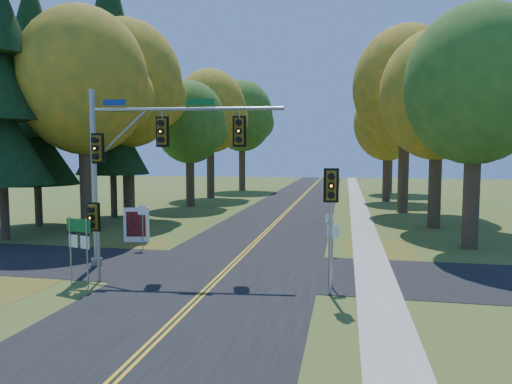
% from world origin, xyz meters
% --- Properties ---
extents(ground, '(160.00, 160.00, 0.00)m').
position_xyz_m(ground, '(0.00, 0.00, 0.00)').
color(ground, '#475E21').
rests_on(ground, ground).
extents(road_main, '(8.00, 160.00, 0.02)m').
position_xyz_m(road_main, '(0.00, 0.00, 0.01)').
color(road_main, black).
rests_on(road_main, ground).
extents(road_cross, '(60.00, 6.00, 0.02)m').
position_xyz_m(road_cross, '(0.00, 2.00, 0.01)').
color(road_cross, black).
rests_on(road_cross, ground).
extents(centerline_left, '(0.10, 160.00, 0.01)m').
position_xyz_m(centerline_left, '(-0.10, 0.00, 0.03)').
color(centerline_left, gold).
rests_on(centerline_left, road_main).
extents(centerline_right, '(0.10, 160.00, 0.01)m').
position_xyz_m(centerline_right, '(0.10, 0.00, 0.03)').
color(centerline_right, gold).
rests_on(centerline_right, road_main).
extents(sidewalk_east, '(1.60, 160.00, 0.06)m').
position_xyz_m(sidewalk_east, '(6.20, 0.00, 0.03)').
color(sidewalk_east, '#9E998E').
rests_on(sidewalk_east, ground).
extents(leaf_patch_w_near, '(4.00, 6.00, 0.00)m').
position_xyz_m(leaf_patch_w_near, '(-6.50, 4.00, 0.01)').
color(leaf_patch_w_near, brown).
rests_on(leaf_patch_w_near, ground).
extents(leaf_patch_e, '(3.50, 8.00, 0.00)m').
position_xyz_m(leaf_patch_e, '(6.80, 6.00, 0.01)').
color(leaf_patch_e, brown).
rests_on(leaf_patch_e, ground).
extents(tree_w_a, '(8.00, 8.00, 14.15)m').
position_xyz_m(tree_w_a, '(-11.13, 9.38, 9.49)').
color(tree_w_a, '#38281C').
rests_on(tree_w_a, ground).
extents(tree_e_a, '(7.20, 7.20, 12.73)m').
position_xyz_m(tree_e_a, '(11.57, 8.77, 8.53)').
color(tree_e_a, '#38281C').
rests_on(tree_e_a, ground).
extents(tree_w_b, '(8.60, 8.60, 15.38)m').
position_xyz_m(tree_w_b, '(-11.72, 16.29, 10.37)').
color(tree_w_b, '#38281C').
rests_on(tree_w_b, ground).
extents(tree_e_b, '(7.60, 7.60, 13.33)m').
position_xyz_m(tree_e_b, '(10.97, 15.58, 8.90)').
color(tree_e_b, '#38281C').
rests_on(tree_e_b, ground).
extents(tree_w_c, '(6.80, 6.80, 11.91)m').
position_xyz_m(tree_w_c, '(-9.54, 24.47, 7.94)').
color(tree_w_c, '#38281C').
rests_on(tree_w_c, ground).
extents(tree_e_c, '(8.80, 8.80, 15.79)m').
position_xyz_m(tree_e_c, '(9.88, 23.69, 10.66)').
color(tree_e_c, '#38281C').
rests_on(tree_e_c, ground).
extents(tree_w_d, '(8.20, 8.20, 14.56)m').
position_xyz_m(tree_w_d, '(-10.13, 33.18, 9.78)').
color(tree_w_d, '#38281C').
rests_on(tree_w_d, ground).
extents(tree_e_d, '(7.00, 7.00, 12.32)m').
position_xyz_m(tree_e_d, '(9.26, 32.87, 8.24)').
color(tree_e_d, '#38281C').
rests_on(tree_e_d, ground).
extents(tree_w_e, '(8.40, 8.40, 14.97)m').
position_xyz_m(tree_w_e, '(-8.92, 44.09, 10.07)').
color(tree_w_e, '#38281C').
rests_on(tree_w_e, ground).
extents(tree_e_e, '(7.80, 7.80, 13.74)m').
position_xyz_m(tree_e_e, '(10.47, 43.58, 9.19)').
color(tree_e_e, '#38281C').
rests_on(tree_e_e, ground).
extents(pine_b, '(5.60, 5.60, 17.31)m').
position_xyz_m(pine_b, '(-16.00, 11.00, 8.16)').
color(pine_b, '#38281C').
rests_on(pine_b, ground).
extents(pine_c, '(5.60, 5.60, 20.56)m').
position_xyz_m(pine_c, '(-13.00, 16.00, 9.69)').
color(pine_c, '#38281C').
rests_on(pine_c, ground).
extents(traffic_mast, '(8.60, 1.46, 7.83)m').
position_xyz_m(traffic_mast, '(-3.84, 1.56, 5.04)').
color(traffic_mast, gray).
rests_on(traffic_mast, ground).
extents(east_signal_pole, '(0.53, 0.60, 4.53)m').
position_xyz_m(east_signal_pole, '(4.48, -1.05, 3.43)').
color(east_signal_pole, '#95999D').
rests_on(east_signal_pole, ground).
extents(ped_signal_pole, '(0.50, 0.58, 3.16)m').
position_xyz_m(ped_signal_pole, '(-4.51, -1.10, 2.35)').
color(ped_signal_pole, gray).
rests_on(ped_signal_pole, ground).
extents(route_sign_cluster, '(1.20, 0.38, 2.66)m').
position_xyz_m(route_sign_cluster, '(-4.84, -1.70, 1.87)').
color(route_sign_cluster, gray).
rests_on(route_sign_cluster, ground).
extents(info_kiosk, '(1.43, 0.46, 1.97)m').
position_xyz_m(info_kiosk, '(-6.69, 6.90, 0.98)').
color(info_kiosk, white).
rests_on(info_kiosk, ground).
extents(reg_sign_e_north, '(0.38, 0.18, 2.10)m').
position_xyz_m(reg_sign_e_north, '(4.20, 5.78, 1.44)').
color(reg_sign_e_north, gray).
rests_on(reg_sign_e_north, ground).
extents(reg_sign_e_south, '(0.45, 0.23, 2.49)m').
position_xyz_m(reg_sign_e_south, '(4.54, -0.03, 1.71)').
color(reg_sign_e_south, gray).
rests_on(reg_sign_e_south, ground).
extents(reg_sign_w, '(0.46, 0.11, 2.40)m').
position_xyz_m(reg_sign_w, '(-5.49, 5.17, 1.64)').
color(reg_sign_w, gray).
rests_on(reg_sign_w, ground).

